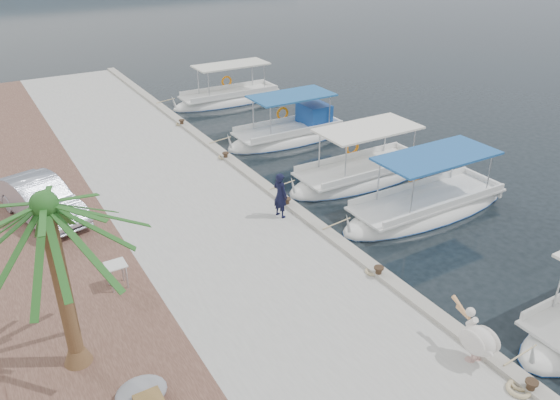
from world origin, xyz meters
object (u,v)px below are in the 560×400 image
at_px(fishing_caique_c, 361,177).
at_px(fisherman, 280,195).
at_px(parked_car, 41,200).
at_px(fishing_caique_e, 230,100).
at_px(pelican, 478,339).
at_px(fishing_caique_b, 426,209).
at_px(date_palm, 45,206).
at_px(fishing_caique_d, 290,136).

height_order(fishing_caique_c, fisherman, fishing_caique_c).
height_order(fishing_caique_c, parked_car, fishing_caique_c).
distance_m(fishing_caique_e, pelican, 23.12).
relative_size(fishing_caique_e, parked_car, 1.72).
distance_m(fishing_caique_b, pelican, 8.23).
bearing_deg(pelican, date_palm, 149.71).
bearing_deg(fishing_caique_c, date_palm, -156.65).
bearing_deg(fishing_caique_b, fishing_caique_d, 92.19).
bearing_deg(date_palm, fisherman, 25.67).
bearing_deg(parked_car, fishing_caique_e, 25.11).
bearing_deg(fishing_caique_e, fisherman, -109.42).
bearing_deg(fishing_caique_e, pelican, -101.89).
bearing_deg(fisherman, fishing_caique_c, -84.67).
bearing_deg(parked_car, fisherman, -45.51).
xyz_separation_m(fishing_caique_c, fishing_caique_e, (0.12, 12.63, 0.00)).
distance_m(fishing_caique_d, parked_car, 12.35).
bearing_deg(fishing_caique_e, fishing_caique_b, -89.43).
distance_m(fishing_caique_c, fishing_caique_e, 12.63).
bearing_deg(fishing_caique_d, fishing_caique_c, -89.38).
xyz_separation_m(fishing_caique_b, pelican, (-4.92, -6.52, 0.99)).
distance_m(fishing_caique_b, fisherman, 5.63).
xyz_separation_m(fishing_caique_e, fisherman, (-5.08, -14.40, 1.18)).
xyz_separation_m(pelican, parked_car, (-7.30, 12.22, 0.07)).
distance_m(fishing_caique_d, fisherman, 8.83).
relative_size(fishing_caique_b, pelican, 4.85).
bearing_deg(fisherman, pelican, 167.89).
xyz_separation_m(fishing_caique_c, fishing_caique_d, (-0.06, 5.50, 0.07)).
relative_size(fishing_caique_c, pelican, 4.48).
relative_size(pelican, fisherman, 0.96).
relative_size(date_palm, parked_car, 1.19).
distance_m(fishing_caique_c, fishing_caique_d, 5.50).
distance_m(fishing_caique_c, pelican, 11.05).
bearing_deg(fishing_caique_b, fishing_caique_c, 94.66).
xyz_separation_m(fishing_caique_d, date_palm, (-12.43, -10.89, 4.34)).
relative_size(fishing_caique_b, fishing_caique_e, 1.05).
relative_size(fishing_caique_c, fishing_caique_e, 0.97).
distance_m(fishing_caique_b, fishing_caique_d, 8.97).
height_order(fisherman, date_palm, date_palm).
xyz_separation_m(pelican, date_palm, (-7.85, 4.59, 3.42)).
bearing_deg(fisherman, fishing_caique_b, -122.21).
height_order(fishing_caique_c, pelican, fishing_caique_c).
bearing_deg(fishing_caique_b, parked_car, 154.98).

